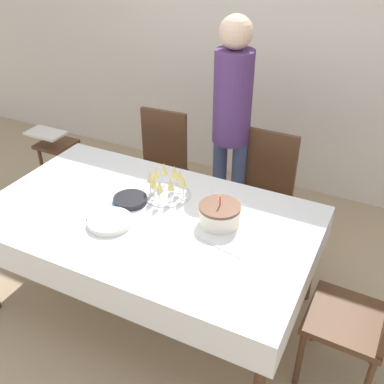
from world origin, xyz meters
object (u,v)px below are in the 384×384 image
(plate_stack_dessert, at_px, (130,200))
(high_chair, at_px, (56,152))
(dining_chair_right_end, at_px, (367,314))
(birthday_cake, at_px, (220,214))
(dining_chair_far_right, at_px, (263,190))
(dining_chair_far_left, at_px, (159,164))
(gift_bag, at_px, (0,227))
(person_standing, at_px, (232,113))
(champagne_tray, at_px, (166,182))
(plate_stack_main, at_px, (110,221))

(plate_stack_dessert, xyz_separation_m, high_chair, (-1.29, 0.72, -0.28))
(plate_stack_dessert, relative_size, high_chair, 0.30)
(dining_chair_right_end, distance_m, birthday_cake, 0.95)
(dining_chair_far_right, height_order, plate_stack_dessert, dining_chair_far_right)
(birthday_cake, bearing_deg, dining_chair_far_left, 137.92)
(dining_chair_far_left, distance_m, dining_chair_right_end, 2.01)
(dining_chair_far_right, xyz_separation_m, gift_bag, (-1.92, -0.87, -0.40))
(dining_chair_right_end, xyz_separation_m, person_standing, (-1.19, 0.99, 0.54))
(dining_chair_far_left, bearing_deg, dining_chair_far_right, 0.01)
(dining_chair_right_end, distance_m, high_chair, 2.90)
(person_standing, height_order, high_chair, person_standing)
(dining_chair_far_right, distance_m, champagne_tray, 0.87)
(birthday_cake, distance_m, plate_stack_dessert, 0.60)
(birthday_cake, distance_m, champagne_tray, 0.45)
(dining_chair_far_left, distance_m, champagne_tray, 0.86)
(plate_stack_main, bearing_deg, person_standing, 76.23)
(gift_bag, bearing_deg, high_chair, 88.67)
(gift_bag, bearing_deg, dining_chair_right_end, -1.06)
(birthday_cake, relative_size, champagne_tray, 0.80)
(dining_chair_far_left, bearing_deg, champagne_tray, -55.99)
(high_chair, bearing_deg, plate_stack_main, -36.44)
(birthday_cake, xyz_separation_m, plate_stack_dessert, (-0.60, -0.05, -0.05))
(birthday_cake, height_order, person_standing, person_standing)
(dining_chair_far_right, relative_size, birthday_cake, 3.92)
(dining_chair_right_end, height_order, gift_bag, dining_chair_right_end)
(birthday_cake, bearing_deg, person_standing, 108.43)
(dining_chair_far_right, xyz_separation_m, champagne_tray, (-0.45, -0.67, 0.31))
(dining_chair_right_end, height_order, champagne_tray, dining_chair_right_end)
(gift_bag, bearing_deg, birthday_cake, 2.15)
(gift_bag, bearing_deg, champagne_tray, 7.73)
(plate_stack_dessert, height_order, high_chair, plate_stack_dessert)
(champagne_tray, bearing_deg, plate_stack_dessert, -132.94)
(dining_chair_far_left, relative_size, high_chair, 1.37)
(dining_chair_far_right, xyz_separation_m, plate_stack_main, (-0.60, -1.10, 0.23))
(birthday_cake, bearing_deg, dining_chair_right_end, -7.77)
(dining_chair_far_right, relative_size, person_standing, 0.55)
(dining_chair_far_right, bearing_deg, birthday_cake, -91.57)
(gift_bag, bearing_deg, plate_stack_dessert, 0.99)
(dining_chair_right_end, xyz_separation_m, birthday_cake, (-0.90, 0.12, 0.27))
(high_chair, bearing_deg, person_standing, 7.22)
(birthday_cake, xyz_separation_m, person_standing, (-0.29, 0.87, 0.26))
(person_standing, bearing_deg, plate_stack_main, -103.77)
(dining_chair_right_end, bearing_deg, plate_stack_dessert, 177.16)
(plate_stack_main, relative_size, high_chair, 0.37)
(champagne_tray, bearing_deg, birthday_cake, -16.50)
(birthday_cake, bearing_deg, high_chair, 160.51)
(champagne_tray, distance_m, plate_stack_main, 0.46)
(dining_chair_right_end, relative_size, plate_stack_main, 3.66)
(plate_stack_main, height_order, plate_stack_dessert, same)
(plate_stack_dessert, bearing_deg, dining_chair_far_left, 108.75)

